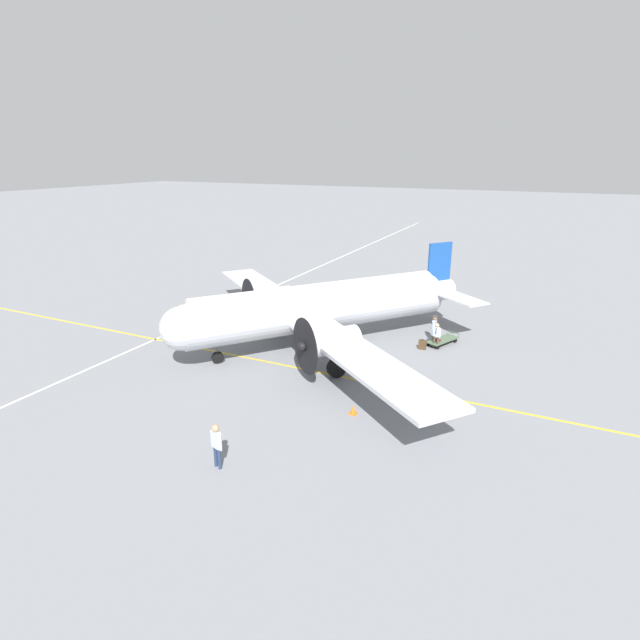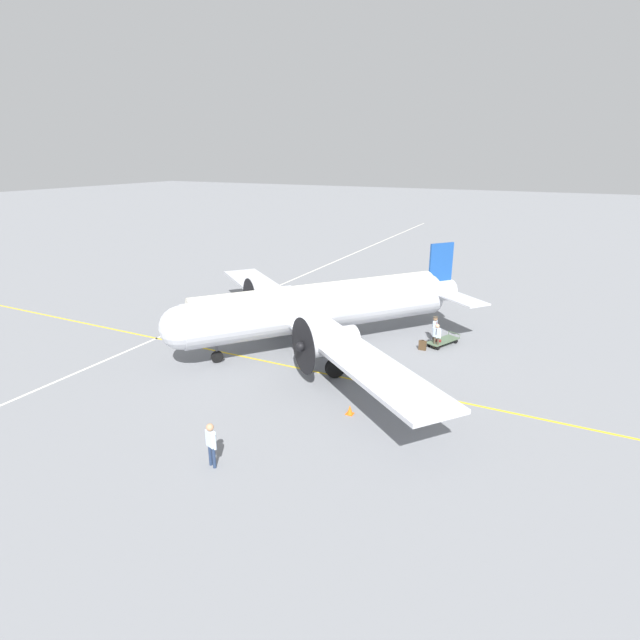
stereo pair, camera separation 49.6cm
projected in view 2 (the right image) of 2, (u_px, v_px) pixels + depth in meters
name	position (u px, v px, depth m)	size (l,w,h in m)	color
ground_plane	(320.00, 345.00, 31.16)	(300.00, 300.00, 0.00)	slate
apron_line_eastwest	(291.00, 366.00, 28.05)	(120.00, 0.16, 0.01)	gold
apron_line_northsouth	(194.00, 322.00, 35.45)	(0.16, 120.00, 0.01)	silver
airliner_main	(314.00, 308.00, 30.20)	(22.75, 20.52, 5.79)	silver
crew_foreground	(211.00, 441.00, 18.74)	(0.60, 0.33, 1.84)	navy
passenger_boarding	(437.00, 334.00, 30.25)	(0.54, 0.27, 1.63)	#473D2D
ramp_agent	(435.00, 326.00, 31.42)	(0.31, 0.57, 1.69)	#473D2D
suitcase_near_door	(422.00, 345.00, 30.32)	(0.46, 0.14, 0.65)	#47331E
suitcase_upright_spare	(438.00, 343.00, 30.94)	(0.41, 0.16, 0.48)	maroon
baggage_cart	(443.00, 341.00, 31.14)	(1.79, 2.50, 0.56)	#4C6047
traffic_cone	(350.00, 410.00, 22.85)	(0.34, 0.34, 0.45)	orange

